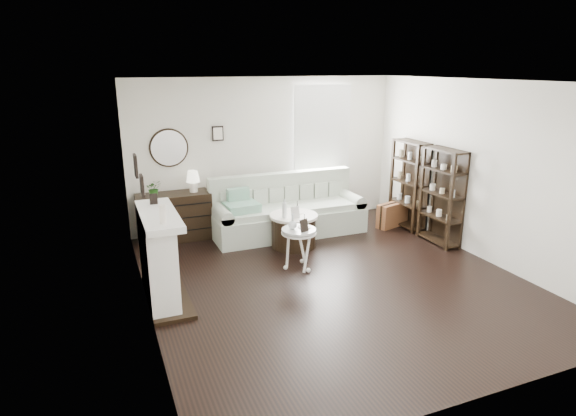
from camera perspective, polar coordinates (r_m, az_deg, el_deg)
name	(u,v)px	position (r m, az deg, el deg)	size (l,w,h in m)	color
room	(304,137)	(9.08, 1.89, 8.37)	(5.50, 5.50, 5.50)	black
fireplace	(159,260)	(6.29, -15.05, -5.97)	(0.50, 1.40, 1.84)	white
shelf_unit_far	(409,185)	(9.04, 14.16, 2.71)	(0.30, 0.80, 1.60)	black
shelf_unit_near	(442,197)	(8.36, 17.75, 1.29)	(0.30, 0.80, 1.60)	black
sofa	(287,214)	(8.57, -0.12, -0.71)	(2.68, 0.93, 1.04)	#B0BCA8
quilt	(242,207)	(8.10, -5.52, 0.11)	(0.55, 0.45, 0.14)	#227E63
suitcase	(392,215)	(9.15, 12.26, -0.77)	(0.67, 0.22, 0.44)	brown
dresser	(174,217)	(8.43, -13.32, -1.02)	(1.22, 0.52, 0.81)	black
table_lamp	(193,181)	(8.34, -11.18, 3.12)	(0.23, 0.23, 0.37)	white
potted_plant	(154,188)	(8.20, -15.61, 2.26)	(0.24, 0.21, 0.27)	#225718
drum_table	(294,230)	(7.94, 0.67, -2.65)	(0.79, 0.79, 0.55)	black
pedestal_table	(299,232)	(6.98, 1.30, -2.91)	(0.51, 0.51, 0.62)	silver
eiffel_drum	(297,207)	(7.90, 1.11, 0.06)	(0.11, 0.11, 0.19)	black
bottle_drum	(284,208)	(7.66, -0.43, -0.04)	(0.07, 0.07, 0.30)	silver
card_frame_drum	(295,212)	(7.63, 0.87, -0.54)	(0.15, 0.01, 0.20)	silver
eiffel_ped	(304,222)	(7.00, 1.95, -1.61)	(0.10, 0.10, 0.18)	black
flask_ped	(293,222)	(6.91, 0.56, -1.62)	(0.13, 0.13, 0.23)	silver
card_frame_ped	(304,226)	(6.82, 1.92, -2.09)	(0.14, 0.01, 0.18)	black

